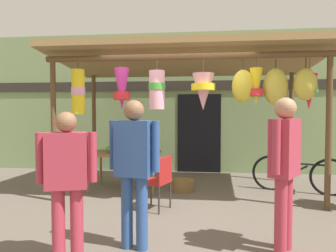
{
  "coord_description": "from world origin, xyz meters",
  "views": [
    {
      "loc": [
        0.4,
        -5.03,
        1.51
      ],
      "look_at": [
        -0.25,
        0.91,
        1.26
      ],
      "focal_mm": 31.94,
      "sensor_mm": 36.0,
      "label": 1
    }
  ],
  "objects": [
    {
      "name": "folding_chair",
      "position": [
        -0.24,
        -0.47,
        0.5
      ],
      "size": [
        0.52,
        0.52,
        0.84
      ],
      "color": "#AD1E1E",
      "rests_on": "ground_plane"
    },
    {
      "name": "display_table",
      "position": [
        -1.08,
        0.67,
        0.67
      ],
      "size": [
        1.33,
        0.84,
        0.74
      ],
      "color": "brown",
      "rests_on": "ground_plane"
    },
    {
      "name": "wicker_basket_by_table",
      "position": [
        0.05,
        0.71,
        0.11
      ],
      "size": [
        0.44,
        0.44,
        0.23
      ],
      "primitive_type": "cylinder",
      "color": "brown",
      "rests_on": "ground_plane"
    },
    {
      "name": "passerby_at_right",
      "position": [
        -0.94,
        -2.17,
        0.89
      ],
      "size": [
        0.57,
        0.32,
        1.53
      ],
      "color": "#B23347",
      "rests_on": "ground_plane"
    },
    {
      "name": "flower_heap_on_table",
      "position": [
        -1.06,
        0.66,
        0.82
      ],
      "size": [
        0.75,
        0.53,
        0.15
      ],
      "color": "green",
      "rests_on": "display_table"
    },
    {
      "name": "customer_foreground",
      "position": [
        1.3,
        -1.72,
        0.99
      ],
      "size": [
        0.4,
        0.51,
        1.68
      ],
      "color": "#B23347",
      "rests_on": "ground_plane"
    },
    {
      "name": "market_stall_canopy",
      "position": [
        0.25,
        0.6,
        2.35
      ],
      "size": [
        4.99,
        2.45,
        2.72
      ],
      "color": "brown",
      "rests_on": "ground_plane"
    },
    {
      "name": "parked_bicycle",
      "position": [
        2.28,
        0.85,
        0.35
      ],
      "size": [
        1.69,
        0.63,
        0.92
      ],
      "color": "black",
      "rests_on": "ground_plane"
    },
    {
      "name": "ground_plane",
      "position": [
        0.0,
        0.0,
        0.0
      ],
      "size": [
        30.0,
        30.0,
        0.0
      ],
      "primitive_type": "plane",
      "color": "#60564C"
    },
    {
      "name": "shopper_by_bananas",
      "position": [
        -0.33,
        -1.82,
        0.98
      ],
      "size": [
        0.58,
        0.29,
        1.65
      ],
      "color": "#2D5193",
      "rests_on": "ground_plane"
    },
    {
      "name": "shop_facade",
      "position": [
        0.0,
        2.77,
        1.79
      ],
      "size": [
        11.96,
        0.29,
        3.58
      ],
      "color": "#7A9360",
      "rests_on": "ground_plane"
    }
  ]
}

